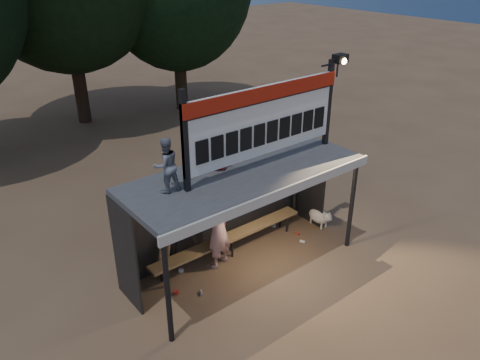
# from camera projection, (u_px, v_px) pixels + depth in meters

# --- Properties ---
(ground) EXTENTS (80.00, 80.00, 0.00)m
(ground) POSITION_uv_depth(u_px,v_px,m) (244.00, 265.00, 10.36)
(ground) COLOR brown
(ground) RESTS_ON ground
(player) EXTENTS (0.76, 0.61, 1.82)m
(player) POSITION_uv_depth(u_px,v_px,m) (218.00, 230.00, 9.99)
(player) COLOR silver
(player) RESTS_ON ground
(child_a) EXTENTS (0.52, 0.41, 1.04)m
(child_a) POSITION_uv_depth(u_px,v_px,m) (166.00, 165.00, 8.33)
(child_a) COLOR slate
(child_a) RESTS_ON dugout_shelter
(child_b) EXTENTS (0.49, 0.48, 0.86)m
(child_b) POSITION_uv_depth(u_px,v_px,m) (218.00, 149.00, 9.24)
(child_b) COLOR red
(child_b) RESTS_ON dugout_shelter
(dugout_shelter) EXTENTS (5.10, 2.08, 2.32)m
(dugout_shelter) POSITION_uv_depth(u_px,v_px,m) (237.00, 188.00, 9.71)
(dugout_shelter) COLOR #3C3C3E
(dugout_shelter) RESTS_ON ground
(scoreboard_assembly) EXTENTS (4.10, 0.27, 1.99)m
(scoreboard_assembly) POSITION_uv_depth(u_px,v_px,m) (267.00, 117.00, 9.19)
(scoreboard_assembly) COLOR black
(scoreboard_assembly) RESTS_ON dugout_shelter
(bench) EXTENTS (4.00, 0.35, 0.48)m
(bench) POSITION_uv_depth(u_px,v_px,m) (229.00, 238.00, 10.56)
(bench) COLOR brown
(bench) RESTS_ON ground
(dog) EXTENTS (0.36, 0.81, 0.49)m
(dog) POSITION_uv_depth(u_px,v_px,m) (320.00, 216.00, 11.73)
(dog) COLOR silver
(dog) RESTS_ON ground
(bats) EXTENTS (0.47, 0.32, 0.84)m
(bats) POSITION_uv_depth(u_px,v_px,m) (168.00, 256.00, 9.95)
(bats) COLOR #9E7549
(bats) RESTS_ON ground
(litter) EXTENTS (3.57, 1.10, 0.08)m
(litter) POSITION_uv_depth(u_px,v_px,m) (242.00, 257.00, 10.58)
(litter) COLOR #A2271B
(litter) RESTS_ON ground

